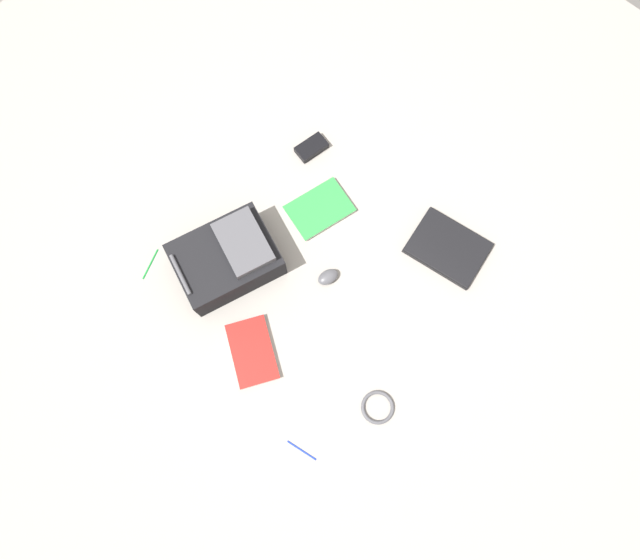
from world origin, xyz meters
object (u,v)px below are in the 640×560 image
(book_comic, at_px, (252,352))
(power_brick, at_px, (311,148))
(pen_black, at_px, (302,450))
(pen_blue, at_px, (150,264))
(book_manual, at_px, (319,209))
(backpack, at_px, (228,258))
(computer_mouse, at_px, (328,277))
(cable_coil, at_px, (378,407))
(laptop, at_px, (448,248))

(book_comic, bearing_deg, power_brick, -61.73)
(book_comic, distance_m, pen_black, 0.43)
(power_brick, relative_size, pen_blue, 0.99)
(book_manual, xyz_separation_m, power_brick, (0.23, -0.19, 0.00))
(backpack, height_order, computer_mouse, backpack)
(book_comic, bearing_deg, computer_mouse, -91.92)
(book_comic, distance_m, computer_mouse, 0.44)
(power_brick, bearing_deg, book_manual, 139.64)
(backpack, xyz_separation_m, book_manual, (-0.11, -0.43, -0.07))
(book_manual, bearing_deg, computer_mouse, 139.40)
(cable_coil, xyz_separation_m, power_brick, (0.96, -0.65, 0.01))
(power_brick, bearing_deg, backpack, 100.52)
(laptop, distance_m, book_manual, 0.57)
(book_comic, xyz_separation_m, pen_blue, (0.58, 0.03, -0.01))
(book_comic, xyz_separation_m, pen_black, (-0.41, 0.14, -0.01))
(cable_coil, distance_m, power_brick, 1.16)
(cable_coil, bearing_deg, pen_black, 71.20)
(book_comic, bearing_deg, backpack, -31.67)
(laptop, bearing_deg, cable_coil, 107.04)
(backpack, relative_size, computer_mouse, 5.26)
(backpack, distance_m, book_comic, 0.39)
(pen_blue, bearing_deg, backpack, -137.11)
(pen_black, distance_m, pen_blue, 0.99)
(power_brick, bearing_deg, pen_black, 131.27)
(book_comic, bearing_deg, pen_black, 160.79)
(book_manual, distance_m, cable_coil, 0.87)
(book_manual, relative_size, cable_coil, 2.30)
(laptop, distance_m, power_brick, 0.75)
(computer_mouse, relative_size, pen_blue, 0.65)
(book_manual, xyz_separation_m, cable_coil, (-0.74, 0.46, -0.00))
(book_comic, distance_m, power_brick, 0.94)
(laptop, xyz_separation_m, book_comic, (0.30, 0.88, -0.00))
(cable_coil, distance_m, pen_blue, 1.11)
(book_comic, xyz_separation_m, computer_mouse, (-0.01, -0.44, 0.01))
(power_brick, height_order, pen_blue, power_brick)
(book_comic, distance_m, cable_coil, 0.55)
(power_brick, distance_m, pen_black, 1.29)
(computer_mouse, height_order, power_brick, computer_mouse)
(laptop, bearing_deg, computer_mouse, 56.95)
(backpack, xyz_separation_m, laptop, (-0.63, -0.67, -0.06))
(computer_mouse, xyz_separation_m, cable_coil, (-0.50, 0.26, -0.01))
(book_comic, height_order, pen_black, book_comic)
(book_manual, relative_size, pen_black, 2.32)
(book_comic, xyz_separation_m, power_brick, (0.45, -0.83, 0.00))
(pen_black, bearing_deg, backpack, -25.12)
(laptop, relative_size, computer_mouse, 3.85)
(power_brick, relative_size, pen_black, 1.07)
(backpack, distance_m, pen_black, 0.82)
(power_brick, distance_m, pen_blue, 0.87)
(book_comic, height_order, cable_coil, book_comic)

